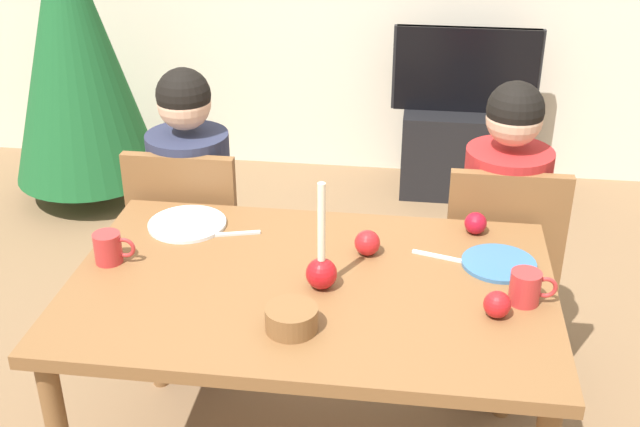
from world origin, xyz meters
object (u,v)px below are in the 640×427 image
chair_left (193,241)px  apple_by_left_plate (497,305)px  chair_right (499,261)px  person_left_child (194,223)px  dining_table (311,306)px  mug_right (526,287)px  person_right_child (500,243)px  christmas_tree (74,49)px  bowl_walnuts (292,319)px  plate_left (187,224)px  plate_right (499,263)px  candle_centerpiece (321,267)px  mug_left (109,248)px  tv (466,70)px  apple_by_right_mug (367,243)px  apple_near_candle (476,223)px  tv_stand (459,151)px

chair_left → apple_by_left_plate: bearing=-34.0°
chair_right → person_left_child: (-1.14, 0.03, 0.06)m
dining_table → mug_right: size_ratio=10.78×
chair_right → person_right_child: bearing=90.0°
chair_right → person_right_child: 0.07m
dining_table → chair_left: chair_left is taller
christmas_tree → apple_by_left_plate: size_ratio=22.02×
person_right_child → mug_right: (0.00, -0.67, 0.23)m
person_left_child → bowl_walnuts: person_left_child is taller
person_right_child → plate_left: bearing=-161.5°
plate_right → bowl_walnuts: bowl_walnuts is taller
candle_centerpiece → mug_left: size_ratio=2.57×
tv → person_left_child: bearing=-122.4°
person_left_child → apple_by_right_mug: size_ratio=14.89×
person_right_child → plate_left: 1.12m
mug_right → apple_near_candle: mug_right is taller
christmas_tree → plate_right: bearing=-40.6°
chair_right → dining_table: bearing=-134.5°
dining_table → plate_left: (-0.45, 0.29, 0.09)m
person_left_child → plate_left: bearing=-75.6°
mug_right → tv_stand: bearing=92.2°
candle_centerpiece → apple_near_candle: bearing=40.9°
tv_stand → apple_near_candle: size_ratio=8.95×
dining_table → apple_by_left_plate: apple_by_left_plate is taller
dining_table → tv_stand: dining_table is taller
chair_left → bowl_walnuts: chair_left is taller
chair_right → mug_left: size_ratio=7.07×
apple_by_left_plate → tv: bearing=90.1°
dining_table → christmas_tree: bearing=128.2°
dining_table → mug_left: size_ratio=11.00×
dining_table → apple_near_candle: size_ratio=19.58×
bowl_walnuts → plate_right: bearing=35.8°
plate_right → chair_right: bearing=83.2°
plate_right → apple_by_right_mug: bearing=178.1°
person_right_child → bowl_walnuts: size_ratio=8.41×
person_right_child → apple_by_left_plate: (-0.08, -0.75, 0.22)m
chair_right → person_left_child: 1.14m
person_right_child → bowl_walnuts: bearing=-125.0°
person_right_child → tv: 1.67m
person_right_child → apple_by_left_plate: bearing=-96.0°
bowl_walnuts → apple_by_right_mug: 0.45m
tv → plate_left: tv is taller
chair_right → plate_left: chair_right is taller
plate_left → apple_by_right_mug: bearing=-10.3°
tv → apple_by_right_mug: (-0.37, -2.12, 0.08)m
candle_centerpiece → plate_right: bearing=20.6°
tv → candle_centerpiece: 2.38m
person_left_child → person_right_child: 1.14m
candle_centerpiece → tv: bearing=78.4°
apple_by_left_plate → apple_by_right_mug: apple_by_right_mug is taller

